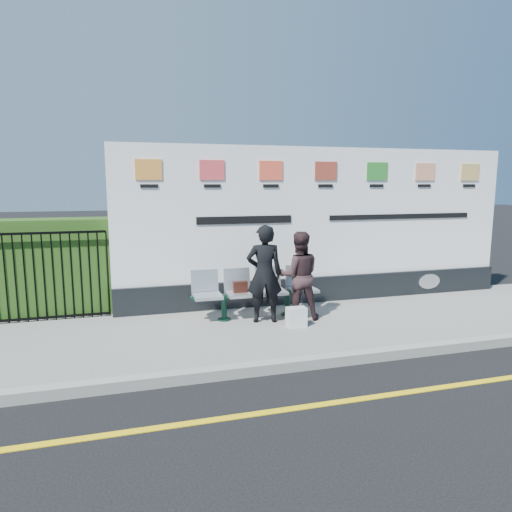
{
  "coord_description": "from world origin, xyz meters",
  "views": [
    {
      "loc": [
        -3.21,
        -4.35,
        2.43
      ],
      "look_at": [
        -1.17,
        2.78,
        1.25
      ],
      "focal_mm": 32.0,
      "sensor_mm": 36.0,
      "label": 1
    }
  ],
  "objects_px": {
    "billboard": "(323,236)",
    "woman_left": "(264,274)",
    "bench": "(256,304)",
    "woman_right": "(299,276)"
  },
  "relations": [
    {
      "from": "bench",
      "to": "woman_right",
      "type": "distance_m",
      "value": 0.9
    },
    {
      "from": "woman_left",
      "to": "woman_right",
      "type": "xyz_separation_m",
      "value": [
        0.61,
        0.0,
        -0.06
      ]
    },
    {
      "from": "billboard",
      "to": "bench",
      "type": "xyz_separation_m",
      "value": [
        -1.59,
        -0.81,
        -1.07
      ]
    },
    {
      "from": "bench",
      "to": "woman_left",
      "type": "bearing_deg",
      "value": -76.7
    },
    {
      "from": "bench",
      "to": "woman_right",
      "type": "xyz_separation_m",
      "value": [
        0.68,
        -0.26,
        0.52
      ]
    },
    {
      "from": "billboard",
      "to": "woman_left",
      "type": "bearing_deg",
      "value": -144.93
    },
    {
      "from": "billboard",
      "to": "woman_left",
      "type": "xyz_separation_m",
      "value": [
        -1.53,
        -1.07,
        -0.48
      ]
    },
    {
      "from": "woman_left",
      "to": "woman_right",
      "type": "height_order",
      "value": "woman_left"
    },
    {
      "from": "woman_right",
      "to": "bench",
      "type": "bearing_deg",
      "value": -10.99
    },
    {
      "from": "woman_left",
      "to": "billboard",
      "type": "bearing_deg",
      "value": -134.77
    }
  ]
}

